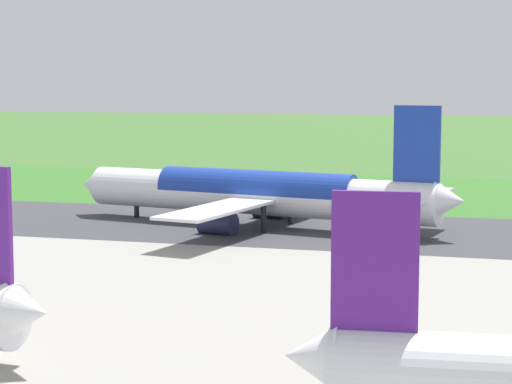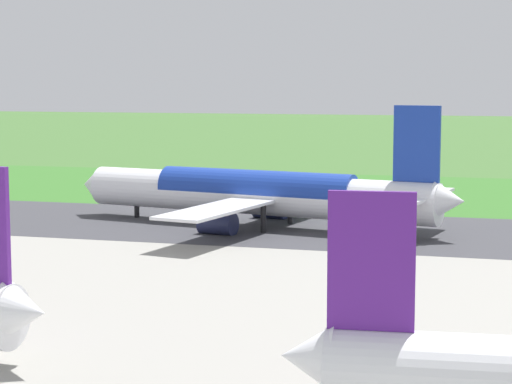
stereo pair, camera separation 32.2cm
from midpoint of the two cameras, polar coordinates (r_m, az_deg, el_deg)
name	(u,v)px [view 1 (the left image)]	position (r m, az deg, el deg)	size (l,w,h in m)	color
ground_plane	(231,226)	(123.90, -1.59, -2.02)	(800.00, 800.00, 0.00)	#3D662D
runway_asphalt	(231,225)	(123.89, -1.59, -2.01)	(600.00, 30.42, 0.06)	#38383D
grass_verge_foreground	(287,198)	(153.26, 1.77, -0.34)	(600.00, 80.00, 0.04)	#346B27
airliner_main	(259,193)	(122.20, 0.08, -0.08)	(53.86, 44.34, 15.88)	white
no_stopping_sign	(251,184)	(159.46, -0.33, 0.46)	(0.60, 0.10, 2.42)	slate
traffic_cone_orange	(219,194)	(155.41, -2.27, -0.15)	(0.40, 0.40, 0.55)	orange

